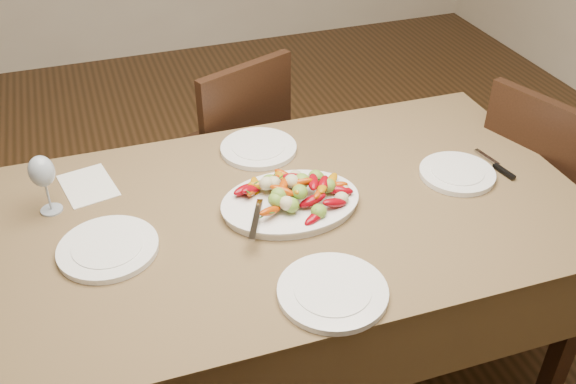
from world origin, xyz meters
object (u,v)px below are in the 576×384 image
Objects in this scene: plate_far at (259,149)px; plate_near at (333,292)px; plate_left at (108,249)px; plate_right at (457,174)px; serving_platter at (290,204)px; chair_far at (221,154)px; chair_right at (549,195)px; dining_table at (288,297)px; wine_glass at (45,183)px.

plate_far is 0.92× the size of plate_near.
plate_right is (1.12, 0.01, 0.00)m from plate_left.
plate_near is (-0.02, -0.39, -0.00)m from serving_platter.
plate_far is at bearing 71.75° from chair_far.
chair_far is 3.29× the size of plate_near.
plate_right and plate_far have the same top height.
chair_far is 1.34m from chair_right.
plate_right is 0.85× the size of plate_near.
wine_glass reaches higher than dining_table.
serving_platter reaches higher than plate_right.
plate_far is at bearing 87.82° from dining_table.
chair_far is 0.96m from wine_glass.
plate_left is (-0.55, -0.02, -0.00)m from serving_platter.
plate_far is 1.29× the size of wine_glass.
chair_right is (1.13, -0.71, 0.00)m from chair_far.
serving_platter reaches higher than plate_far.
plate_left is at bearing -146.39° from plate_far.
dining_table is 8.98× the size of wine_glass.
chair_right reaches higher than plate_right.
chair_far reaches higher than plate_far.
dining_table is at bearing 178.48° from plate_right.
dining_table is 0.52m from plate_far.
plate_far is at bearing 147.42° from plate_right.
serving_platter is 1.48× the size of plate_left.
chair_right is at bearing 4.94° from serving_platter.
wine_glass is (-0.68, 0.23, 0.48)m from dining_table.
plate_left is at bearing -177.83° from dining_table.
wine_glass is at bearing 119.71° from plate_left.
plate_far is at bearing 33.61° from plate_left.
plate_left is 0.97× the size of plate_near.
plate_left and plate_near have the same top height.
plate_far reaches higher than dining_table.
serving_platter is 0.57m from plate_right.
dining_table is at bearing -92.18° from plate_far.
plate_right is at bearing -1.85° from serving_platter.
chair_right is at bearing 12.11° from plate_right.
chair_right is at bearing 125.54° from chair_far.
chair_far is at bearing 39.17° from chair_right.
chair_far is at bearing 94.03° from plate_far.
plate_near is (-1.12, -0.48, 0.29)m from chair_right.
serving_platter is 1.44× the size of plate_near.
plate_left is (-0.52, -0.83, 0.29)m from chair_far.
plate_far is (-0.57, 0.36, 0.00)m from plate_right.
plate_left is 1.14× the size of plate_right.
serving_platter is 0.34m from plate_far.
plate_right is (0.60, -0.83, 0.29)m from chair_far.
wine_glass is at bearing 161.59° from dining_table.
dining_table is 0.55m from plate_near.
wine_glass is at bearing -170.16° from plate_far.
chair_far is at bearing 90.30° from plate_near.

